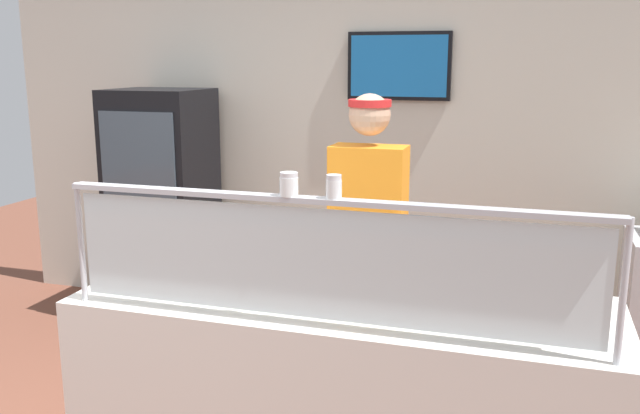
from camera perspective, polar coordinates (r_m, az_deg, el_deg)
name	(u,v)px	position (r m, az deg, el deg)	size (l,w,h in m)	color
shop_rear_unit	(426,142)	(4.86, 8.87, 5.38)	(6.63, 0.13, 2.70)	beige
serving_counter	(342,405)	(3.05, 1.85, -16.19)	(2.23, 0.76, 0.95)	silver
sneeze_guard	(320,248)	(2.46, -0.02, -3.48)	(2.06, 0.06, 0.49)	#B2B5BC
pizza_tray	(358,292)	(2.90, 3.15, -7.08)	(0.47, 0.47, 0.04)	#9EA0A8
pizza_server	(348,288)	(2.88, 2.39, -6.73)	(0.07, 0.28, 0.01)	#ADAFB7
parmesan_shaker	(289,186)	(2.45, -2.61, 1.79)	(0.07, 0.07, 0.09)	white
pepper_flake_shaker	(334,188)	(2.40, 1.16, 1.57)	(0.06, 0.06, 0.09)	white
worker_figure	(368,241)	(3.53, 4.06, -2.88)	(0.41, 0.50, 1.76)	#23232D
drink_fridge	(163,207)	(5.14, -12.98, -0.03)	(0.67, 0.61, 1.72)	black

